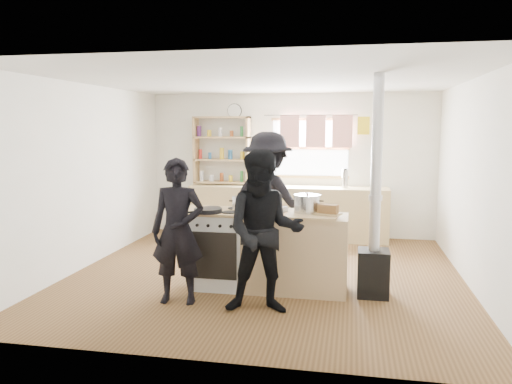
% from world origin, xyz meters
% --- Properties ---
extents(ground, '(5.00, 5.00, 0.01)m').
position_xyz_m(ground, '(0.00, 0.00, -0.01)').
color(ground, brown).
rests_on(ground, ground).
extents(back_counter, '(3.40, 0.55, 0.90)m').
position_xyz_m(back_counter, '(0.00, 2.22, 0.45)').
color(back_counter, tan).
rests_on(back_counter, ground).
extents(shelving_unit, '(1.00, 0.28, 1.20)m').
position_xyz_m(shelving_unit, '(-1.20, 2.34, 1.51)').
color(shelving_unit, tan).
rests_on(shelving_unit, back_counter).
extents(thermos, '(0.10, 0.10, 0.31)m').
position_xyz_m(thermos, '(0.96, 2.22, 1.05)').
color(thermos, silver).
rests_on(thermos, back_counter).
extents(cooking_island, '(1.97, 0.64, 0.93)m').
position_xyz_m(cooking_island, '(0.14, -0.55, 0.47)').
color(cooking_island, white).
rests_on(cooking_island, ground).
extents(skillet_greens, '(0.46, 0.46, 0.05)m').
position_xyz_m(skillet_greens, '(-0.55, -0.74, 0.96)').
color(skillet_greens, black).
rests_on(skillet_greens, cooking_island).
extents(roast_tray, '(0.39, 0.36, 0.06)m').
position_xyz_m(roast_tray, '(0.15, -0.57, 0.96)').
color(roast_tray, silver).
rests_on(roast_tray, cooking_island).
extents(stockpot_stove, '(0.23, 0.23, 0.18)m').
position_xyz_m(stockpot_stove, '(-0.22, -0.48, 1.01)').
color(stockpot_stove, '#BCBCBF').
rests_on(stockpot_stove, cooking_island).
extents(stockpot_counter, '(0.31, 0.31, 0.23)m').
position_xyz_m(stockpot_counter, '(0.57, -0.50, 1.03)').
color(stockpot_counter, '#BDBDBF').
rests_on(stockpot_counter, cooking_island).
extents(bread_board, '(0.32, 0.27, 0.12)m').
position_xyz_m(bread_board, '(0.82, -0.64, 0.98)').
color(bread_board, tan).
rests_on(bread_board, cooking_island).
extents(flue_heater, '(0.35, 0.35, 2.50)m').
position_xyz_m(flue_heater, '(1.34, -0.58, 0.64)').
color(flue_heater, black).
rests_on(flue_heater, ground).
extents(person_near_left, '(0.61, 0.43, 1.59)m').
position_xyz_m(person_near_left, '(-0.76, -1.19, 0.79)').
color(person_near_left, black).
rests_on(person_near_left, ground).
extents(person_near_right, '(0.91, 0.75, 1.69)m').
position_xyz_m(person_near_right, '(0.21, -1.31, 0.85)').
color(person_near_right, black).
rests_on(person_near_right, ground).
extents(person_far, '(1.36, 1.06, 1.85)m').
position_xyz_m(person_far, '(-0.04, 0.37, 0.93)').
color(person_far, black).
rests_on(person_far, ground).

